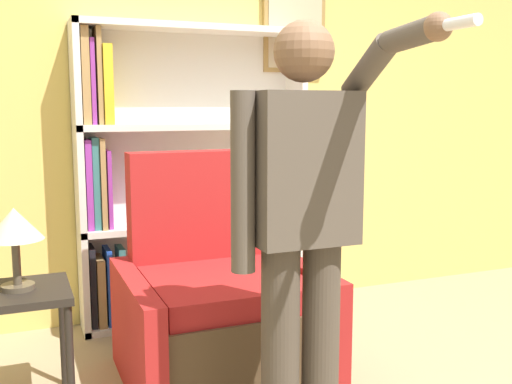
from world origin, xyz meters
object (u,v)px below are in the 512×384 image
person_standing (303,220)px  table_lamp (14,228)px  side_table (19,310)px  bookcase (171,178)px  armchair (217,308)px

person_standing → table_lamp: person_standing is taller
table_lamp → side_table: bearing=-26.6°
bookcase → armchair: bearing=-89.2°
person_standing → armchair: bearing=93.5°
armchair → table_lamp: armchair is taller
side_table → person_standing: bearing=-39.7°
armchair → person_standing: bearing=-86.5°
person_standing → side_table: size_ratio=2.95×
bookcase → table_lamp: 1.33m
armchair → side_table: size_ratio=2.00×
bookcase → person_standing: (0.07, -1.78, 0.04)m
bookcase → armchair: bookcase is taller
bookcase → armchair: 1.07m
side_table → table_lamp: bearing=153.4°
person_standing → table_lamp: (-1.02, 0.85, -0.12)m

